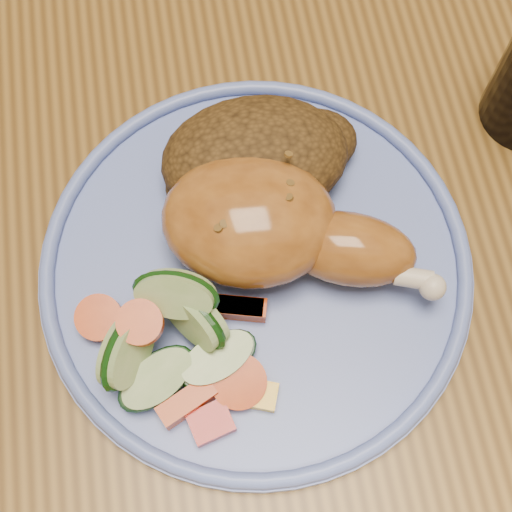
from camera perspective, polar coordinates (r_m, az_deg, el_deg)
name	(u,v)px	position (r m, az deg, el deg)	size (l,w,h in m)	color
ground	(260,390)	(1.22, 0.32, -10.71)	(4.00, 4.00, 0.00)	#50371B
dining_table	(264,233)	(0.58, 0.66, 1.88)	(0.90, 1.40, 0.75)	brown
plate	(256,268)	(0.47, 0.00, -0.94)	(0.28, 0.28, 0.01)	#5D72BE
plate_rim	(256,262)	(0.46, 0.00, -0.46)	(0.28, 0.28, 0.01)	#5D72BE
chicken_leg	(274,227)	(0.45, 1.42, 2.33)	(0.18, 0.12, 0.06)	#9F5E21
rice_pilaf	(259,158)	(0.48, 0.21, 7.86)	(0.13, 0.09, 0.05)	#452D11
vegetable_pile	(178,343)	(0.43, -6.23, -6.95)	(0.12, 0.12, 0.06)	#A50A05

